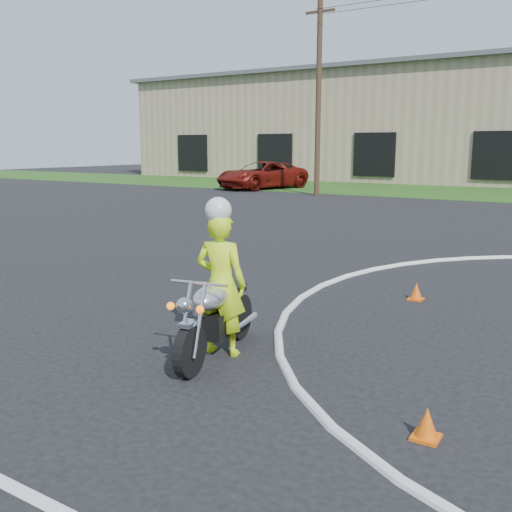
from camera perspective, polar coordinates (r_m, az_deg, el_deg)
The scene contains 4 objects.
primary_motorcycle at distance 7.05m, azimuth -4.08°, elevation -6.06°, with size 0.70×2.02×1.07m.
rider_primary_grp at distance 7.05m, azimuth -3.54°, elevation -2.38°, with size 0.72×0.54×1.98m.
pickup_grp at distance 35.14m, azimuth 0.60°, elevation 8.09°, with size 4.25×6.49×1.66m.
warehouse at distance 49.20m, azimuth 13.02°, elevation 12.51°, with size 41.00×17.00×8.30m.
Camera 1 is at (-1.53, -6.34, 2.58)m, focal length 40.00 mm.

